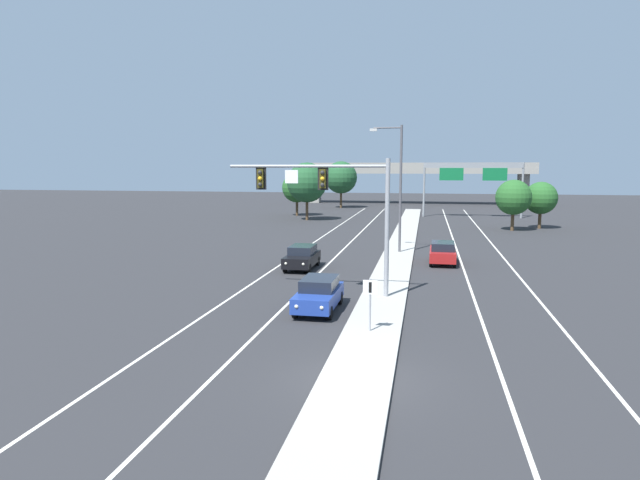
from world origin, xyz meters
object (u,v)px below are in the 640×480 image
(highway_sign_gantry, at_px, (473,172))
(tree_far_left_b, at_px, (307,183))
(overhead_signal_mast, at_px, (334,196))
(median_sign_post, at_px, (370,297))
(tree_far_right_a, at_px, (541,198))
(street_lamp_median, at_px, (398,181))
(tree_far_left_a, at_px, (341,177))
(car_receding_red, at_px, (443,252))
(car_oncoming_blue, at_px, (319,294))
(car_oncoming_black, at_px, (302,257))
(tree_far_left_c, at_px, (297,188))
(tree_far_right_c, at_px, (514,197))

(highway_sign_gantry, xyz_separation_m, tree_far_left_b, (-21.36, -8.15, -1.28))
(overhead_signal_mast, bearing_deg, median_sign_post, -67.97)
(tree_far_right_a, xyz_separation_m, tree_far_left_b, (-27.84, 4.60, 1.46))
(overhead_signal_mast, relative_size, street_lamp_median, 0.86)
(tree_far_left_a, bearing_deg, tree_far_right_a, -45.20)
(highway_sign_gantry, relative_size, tree_far_left_a, 1.70)
(car_receding_red, xyz_separation_m, tree_far_right_a, (11.34, 25.47, 2.61))
(car_oncoming_blue, relative_size, highway_sign_gantry, 0.34)
(overhead_signal_mast, bearing_deg, street_lamp_median, 80.98)
(tree_far_right_a, bearing_deg, street_lamp_median, -124.83)
(street_lamp_median, xyz_separation_m, tree_far_left_a, (-11.97, 48.33, -0.68))
(car_receding_red, bearing_deg, overhead_signal_mast, -117.38)
(car_oncoming_black, distance_m, tree_far_left_c, 41.59)
(tree_far_left_a, xyz_separation_m, tree_far_left_b, (-1.02, -22.41, -0.23))
(overhead_signal_mast, distance_m, car_receding_red, 13.81)
(tree_far_left_b, bearing_deg, tree_far_left_c, 114.06)
(street_lamp_median, relative_size, car_oncoming_blue, 2.23)
(car_receding_red, bearing_deg, tree_far_right_a, 65.99)
(median_sign_post, xyz_separation_m, car_receding_red, (3.40, 17.97, -0.77))
(car_oncoming_black, distance_m, tree_far_left_a, 56.83)
(tree_far_left_a, relative_size, tree_far_left_b, 1.05)
(street_lamp_median, relative_size, car_oncoming_black, 2.23)
(median_sign_post, height_order, tree_far_right_a, tree_far_right_a)
(highway_sign_gantry, xyz_separation_m, tree_far_left_c, (-24.20, -1.80, -2.21))
(car_oncoming_blue, bearing_deg, overhead_signal_mast, 85.35)
(car_oncoming_blue, bearing_deg, highway_sign_gantry, 78.11)
(overhead_signal_mast, xyz_separation_m, highway_sign_gantry, (10.86, 49.78, 0.78))
(car_oncoming_black, bearing_deg, tree_far_left_b, 101.68)
(median_sign_post, distance_m, tree_far_right_a, 45.90)
(tree_far_right_c, bearing_deg, car_oncoming_blue, -110.95)
(overhead_signal_mast, distance_m, median_sign_post, 7.87)
(overhead_signal_mast, xyz_separation_m, car_oncoming_black, (-3.48, 7.69, -4.57))
(street_lamp_median, distance_m, tree_far_left_a, 49.80)
(overhead_signal_mast, distance_m, highway_sign_gantry, 50.96)
(car_oncoming_blue, height_order, tree_far_right_a, tree_far_right_a)
(car_oncoming_blue, distance_m, tree_far_left_a, 67.77)
(car_oncoming_blue, bearing_deg, car_receding_red, 66.79)
(tree_far_left_b, bearing_deg, tree_far_right_a, -9.38)
(car_oncoming_black, height_order, tree_far_right_c, tree_far_right_c)
(tree_far_right_a, distance_m, tree_far_left_b, 28.25)
(car_oncoming_blue, distance_m, tree_far_left_b, 45.94)
(car_receding_red, xyz_separation_m, tree_far_right_c, (8.01, 22.66, 2.80))
(tree_far_right_c, bearing_deg, car_receding_red, -109.46)
(median_sign_post, xyz_separation_m, tree_far_left_c, (-15.92, 54.38, 2.37))
(tree_far_left_c, xyz_separation_m, tree_far_left_b, (2.83, -6.35, 0.93))
(tree_far_left_a, bearing_deg, car_receding_red, -73.57)
(tree_far_right_c, bearing_deg, tree_far_left_a, 128.23)
(car_oncoming_black, bearing_deg, street_lamp_median, 53.29)
(tree_far_left_a, bearing_deg, tree_far_left_b, -92.61)
(overhead_signal_mast, distance_m, tree_far_left_c, 49.82)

